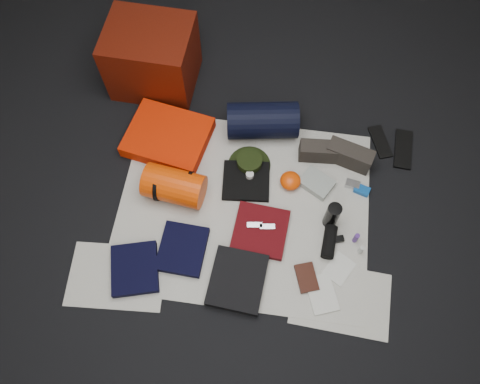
# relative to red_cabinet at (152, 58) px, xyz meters

# --- Properties ---
(floor) EXTENTS (4.50, 4.50, 0.02)m
(floor) POSITION_rel_red_cabinet_xyz_m (0.77, -0.94, -0.25)
(floor) COLOR black
(floor) RESTS_ON ground
(newspaper_mat) EXTENTS (1.60, 1.30, 0.01)m
(newspaper_mat) POSITION_rel_red_cabinet_xyz_m (0.77, -0.94, -0.24)
(newspaper_mat) COLOR silver
(newspaper_mat) RESTS_ON floor
(newspaper_sheet_front_left) EXTENTS (0.61, 0.44, 0.00)m
(newspaper_sheet_front_left) POSITION_rel_red_cabinet_xyz_m (0.07, -1.49, -0.24)
(newspaper_sheet_front_left) COLOR silver
(newspaper_sheet_front_left) RESTS_ON floor
(newspaper_sheet_front_right) EXTENTS (0.60, 0.43, 0.00)m
(newspaper_sheet_front_right) POSITION_rel_red_cabinet_xyz_m (1.42, -1.44, -0.24)
(newspaper_sheet_front_right) COLOR silver
(newspaper_sheet_front_right) RESTS_ON floor
(red_cabinet) EXTENTS (0.59, 0.50, 0.48)m
(red_cabinet) POSITION_rel_red_cabinet_xyz_m (0.00, 0.00, 0.00)
(red_cabinet) COLOR #4C1005
(red_cabinet) RESTS_ON floor
(sleeping_pad) EXTENTS (0.61, 0.53, 0.10)m
(sleeping_pad) POSITION_rel_red_cabinet_xyz_m (0.19, -0.51, -0.18)
(sleeping_pad) COLOR red
(sleeping_pad) RESTS_ON newspaper_mat
(stuff_sack) EXTENTS (0.40, 0.27, 0.22)m
(stuff_sack) POSITION_rel_red_cabinet_xyz_m (0.32, -0.90, -0.12)
(stuff_sack) COLOR #D03903
(stuff_sack) RESTS_ON newspaper_mat
(sack_strap_left) EXTENTS (0.02, 0.22, 0.22)m
(sack_strap_left) POSITION_rel_red_cabinet_xyz_m (0.22, -0.90, -0.13)
(sack_strap_left) COLOR black
(sack_strap_left) RESTS_ON newspaper_mat
(sack_strap_right) EXTENTS (0.03, 0.22, 0.22)m
(sack_strap_right) POSITION_rel_red_cabinet_xyz_m (0.42, -0.90, -0.13)
(sack_strap_right) COLOR black
(sack_strap_right) RESTS_ON newspaper_mat
(navy_duffel) EXTENTS (0.51, 0.32, 0.25)m
(navy_duffel) POSITION_rel_red_cabinet_xyz_m (0.82, -0.34, -0.11)
(navy_duffel) COLOR black
(navy_duffel) RESTS_ON newspaper_mat
(boonie_brim) EXTENTS (0.38, 0.38, 0.01)m
(boonie_brim) POSITION_rel_red_cabinet_xyz_m (0.77, -0.62, -0.23)
(boonie_brim) COLOR black
(boonie_brim) RESTS_ON newspaper_mat
(boonie_crown) EXTENTS (0.17, 0.17, 0.07)m
(boonie_crown) POSITION_rel_red_cabinet_xyz_m (0.77, -0.62, -0.19)
(boonie_crown) COLOR black
(boonie_crown) RESTS_ON boonie_brim
(hiking_boot_left) EXTENTS (0.29, 0.13, 0.14)m
(hiking_boot_left) POSITION_rel_red_cabinet_xyz_m (1.23, -0.49, -0.16)
(hiking_boot_left) COLOR #2A2521
(hiking_boot_left) RESTS_ON newspaper_mat
(hiking_boot_right) EXTENTS (0.32, 0.20, 0.15)m
(hiking_boot_right) POSITION_rel_red_cabinet_xyz_m (1.42, -0.50, -0.16)
(hiking_boot_right) COLOR #2A2521
(hiking_boot_right) RESTS_ON newspaper_mat
(flip_flop_left) EXTENTS (0.18, 0.27, 0.01)m
(flip_flop_left) POSITION_rel_red_cabinet_xyz_m (1.64, -0.32, -0.23)
(flip_flop_left) COLOR black
(flip_flop_left) RESTS_ON floor
(flip_flop_right) EXTENTS (0.13, 0.31, 0.02)m
(flip_flop_right) POSITION_rel_red_cabinet_xyz_m (1.80, -0.36, -0.23)
(flip_flop_right) COLOR black
(flip_flop_right) RESTS_ON floor
(trousers_navy_a) EXTENTS (0.35, 0.38, 0.05)m
(trousers_navy_a) POSITION_rel_red_cabinet_xyz_m (0.17, -1.44, -0.21)
(trousers_navy_a) COLOR black
(trousers_navy_a) RESTS_ON newspaper_mat
(trousers_navy_b) EXTENTS (0.29, 0.33, 0.05)m
(trousers_navy_b) POSITION_rel_red_cabinet_xyz_m (0.44, -1.28, -0.21)
(trousers_navy_b) COLOR black
(trousers_navy_b) RESTS_ON newspaper_mat
(trousers_charcoal) EXTENTS (0.35, 0.39, 0.06)m
(trousers_charcoal) POSITION_rel_red_cabinet_xyz_m (0.80, -1.42, -0.20)
(trousers_charcoal) COLOR black
(trousers_charcoal) RESTS_ON newspaper_mat
(black_tshirt) EXTENTS (0.33, 0.31, 0.03)m
(black_tshirt) POSITION_rel_red_cabinet_xyz_m (0.76, -0.75, -0.22)
(black_tshirt) COLOR black
(black_tshirt) RESTS_ON newspaper_mat
(red_shirt) EXTENTS (0.35, 0.35, 0.04)m
(red_shirt) POSITION_rel_red_cabinet_xyz_m (0.90, -1.09, -0.21)
(red_shirt) COLOR #49080B
(red_shirt) RESTS_ON newspaper_mat
(orange_stuff_sack) EXTENTS (0.16, 0.16, 0.09)m
(orange_stuff_sack) POSITION_rel_red_cabinet_xyz_m (1.05, -0.72, -0.19)
(orange_stuff_sack) COLOR #D03903
(orange_stuff_sack) RESTS_ON newspaper_mat
(first_aid_pouch) EXTENTS (0.25, 0.24, 0.05)m
(first_aid_pouch) POSITION_rel_red_cabinet_xyz_m (1.22, -0.71, -0.21)
(first_aid_pouch) COLOR gray
(first_aid_pouch) RESTS_ON newspaper_mat
(water_bottle) EXTENTS (0.11, 0.11, 0.22)m
(water_bottle) POSITION_rel_red_cabinet_xyz_m (1.32, -0.96, -0.12)
(water_bottle) COLOR black
(water_bottle) RESTS_ON newspaper_mat
(speaker) EXTENTS (0.10, 0.21, 0.08)m
(speaker) POSITION_rel_red_cabinet_xyz_m (1.33, -1.11, -0.19)
(speaker) COLOR black
(speaker) RESTS_ON newspaper_mat
(compact_camera) EXTENTS (0.10, 0.07, 0.04)m
(compact_camera) POSITION_rel_red_cabinet_xyz_m (1.46, -0.68, -0.22)
(compact_camera) COLOR #B2B2B7
(compact_camera) RESTS_ON newspaper_mat
(cyan_case) EXTENTS (0.11, 0.09, 0.03)m
(cyan_case) POSITION_rel_red_cabinet_xyz_m (1.52, -0.71, -0.22)
(cyan_case) COLOR #0E468C
(cyan_case) RESTS_ON newspaper_mat
(toiletry_purple) EXTENTS (0.04, 0.04, 0.09)m
(toiletry_purple) POSITION_rel_red_cabinet_xyz_m (1.49, -1.06, -0.19)
(toiletry_purple) COLOR #472576
(toiletry_purple) RESTS_ON newspaper_mat
(toiletry_clear) EXTENTS (0.03, 0.03, 0.08)m
(toiletry_clear) POSITION_rel_red_cabinet_xyz_m (1.52, -1.13, -0.19)
(toiletry_clear) COLOR #AFB4AF
(toiletry_clear) RESTS_ON newspaper_mat
(paperback_book) EXTENTS (0.17, 0.20, 0.02)m
(paperback_book) POSITION_rel_red_cabinet_xyz_m (1.21, -1.34, -0.22)
(paperback_book) COLOR black
(paperback_book) RESTS_ON newspaper_mat
(map_booklet) EXTENTS (0.23, 0.27, 0.01)m
(map_booklet) POSITION_rel_red_cabinet_xyz_m (1.31, -1.43, -0.23)
(map_booklet) COLOR beige
(map_booklet) RESTS_ON newspaper_mat
(map_printout) EXTENTS (0.21, 0.23, 0.01)m
(map_printout) POSITION_rel_red_cabinet_xyz_m (1.40, -1.26, -0.23)
(map_printout) COLOR beige
(map_printout) RESTS_ON newspaper_mat
(sunglasses) EXTENTS (0.11, 0.07, 0.03)m
(sunglasses) POSITION_rel_red_cabinet_xyz_m (1.37, -1.08, -0.22)
(sunglasses) COLOR black
(sunglasses) RESTS_ON newspaper_mat
(key_cluster) EXTENTS (0.08, 0.08, 0.01)m
(key_cluster) POSITION_rel_red_cabinet_xyz_m (0.17, -1.46, -0.23)
(key_cluster) COLOR #B2B2B7
(key_cluster) RESTS_ON newspaper_mat
(tape_roll) EXTENTS (0.05, 0.05, 0.04)m
(tape_roll) POSITION_rel_red_cabinet_xyz_m (0.78, -0.72, -0.19)
(tape_roll) COLOR beige
(tape_roll) RESTS_ON black_tshirt
(energy_bar_a) EXTENTS (0.10, 0.05, 0.01)m
(energy_bar_a) POSITION_rel_red_cabinet_xyz_m (0.86, -1.07, -0.18)
(energy_bar_a) COLOR #B2B2B7
(energy_bar_a) RESTS_ON red_shirt
(energy_bar_b) EXTENTS (0.10, 0.05, 0.01)m
(energy_bar_b) POSITION_rel_red_cabinet_xyz_m (0.94, -1.07, -0.18)
(energy_bar_b) COLOR #B2B2B7
(energy_bar_b) RESTS_ON red_shirt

